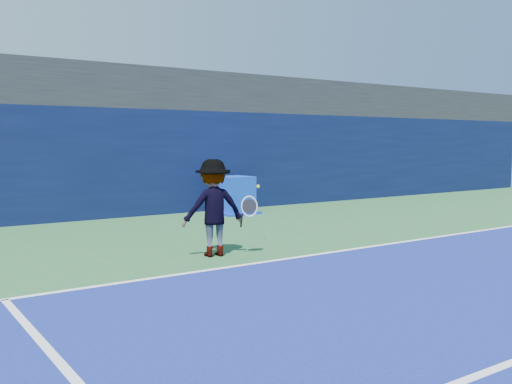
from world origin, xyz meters
The scene contains 7 objects.
ground centered at (0.00, 0.00, 0.00)m, with size 80.00×80.00×0.00m, color #2A5F31.
baseline centered at (0.00, 3.00, 0.01)m, with size 24.00×0.10×0.01m, color white.
stadium_band centered at (0.00, 11.50, 3.60)m, with size 36.00×3.00×1.20m, color black.
back_wall_assembly centered at (0.00, 10.50, 1.50)m, with size 36.00×1.03×3.00m.
equipment_cart centered at (2.36, 9.01, 0.50)m, with size 1.23×1.23×1.09m.
tennis_player centered at (-1.24, 4.01, 0.88)m, with size 1.38×0.88×1.77m.
tennis_ball centered at (0.10, 4.52, 1.18)m, with size 0.07×0.07×0.07m.
Camera 1 is at (-6.40, -4.93, 2.07)m, focal length 40.00 mm.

